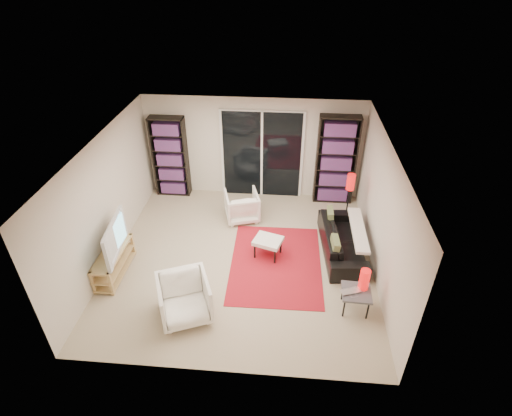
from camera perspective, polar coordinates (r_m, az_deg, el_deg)
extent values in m
plane|color=#C0AE8B|center=(7.90, -2.01, -7.18)|extent=(5.00, 5.00, 0.00)
cube|color=beige|center=(9.35, -0.37, 8.53)|extent=(5.00, 0.02, 2.40)
cube|color=beige|center=(5.29, -5.49, -14.88)|extent=(5.00, 0.02, 2.40)
cube|color=beige|center=(7.85, -20.62, 0.97)|extent=(0.02, 5.00, 2.40)
cube|color=beige|center=(7.33, 17.59, -0.82)|extent=(0.02, 5.00, 2.40)
cube|color=white|center=(6.59, -2.42, 8.86)|extent=(5.00, 5.00, 0.02)
cube|color=white|center=(9.37, 0.84, 7.58)|extent=(1.92, 0.06, 2.16)
cube|color=black|center=(9.34, 0.83, 7.48)|extent=(1.80, 0.02, 2.10)
cube|color=white|center=(9.33, 0.82, 7.46)|extent=(0.05, 0.02, 2.10)
cube|color=black|center=(9.67, -12.14, 7.15)|extent=(0.80, 0.30, 1.95)
cube|color=#9A1B7D|center=(9.65, -12.17, 7.10)|extent=(0.70, 0.22, 1.85)
cube|color=black|center=(9.30, 11.35, 6.69)|extent=(0.90, 0.30, 2.10)
cube|color=#9A1B7D|center=(9.29, 11.36, 6.64)|extent=(0.80, 0.22, 2.00)
cube|color=tan|center=(7.72, -19.93, -6.06)|extent=(0.38, 1.18, 0.04)
cube|color=tan|center=(7.86, -19.61, -7.36)|extent=(0.38, 1.18, 0.03)
cube|color=tan|center=(7.98, -19.36, -8.39)|extent=(0.38, 1.18, 0.04)
cube|color=tan|center=(7.57, -22.26, -9.90)|extent=(0.05, 0.05, 0.50)
cube|color=tan|center=(8.31, -19.25, -4.81)|extent=(0.05, 0.05, 0.50)
cube|color=tan|center=(7.44, -20.03, -10.20)|extent=(0.05, 0.05, 0.50)
cube|color=tan|center=(8.19, -17.20, -4.99)|extent=(0.05, 0.05, 0.50)
imported|color=black|center=(7.51, -20.29, -4.03)|extent=(0.27, 1.14, 0.65)
cube|color=#AC1522|center=(7.78, 2.85, -7.88)|extent=(1.75, 2.35, 0.01)
imported|color=black|center=(8.07, 12.22, -4.56)|extent=(0.87, 1.93, 0.55)
imported|color=white|center=(8.81, -2.04, 0.31)|extent=(0.87, 0.89, 0.66)
imported|color=white|center=(6.70, -10.19, -12.62)|extent=(1.05, 1.06, 0.75)
cube|color=white|center=(7.74, 1.73, -4.72)|extent=(0.63, 0.56, 0.08)
cylinder|color=black|center=(7.80, -0.19, -6.23)|extent=(0.04, 0.04, 0.32)
cylinder|color=black|center=(8.05, 0.75, -4.80)|extent=(0.04, 0.04, 0.32)
cylinder|color=black|center=(7.69, 2.70, -6.98)|extent=(0.04, 0.04, 0.32)
cylinder|color=black|center=(7.93, 3.56, -5.50)|extent=(0.04, 0.04, 0.32)
cube|color=#4C4D52|center=(6.89, 14.16, -11.60)|extent=(0.50, 0.50, 0.04)
cylinder|color=black|center=(6.86, 12.45, -13.77)|extent=(0.03, 0.03, 0.38)
cylinder|color=black|center=(7.13, 12.28, -11.54)|extent=(0.03, 0.03, 0.38)
cylinder|color=black|center=(6.92, 15.67, -13.89)|extent=(0.03, 0.03, 0.38)
cylinder|color=black|center=(7.18, 15.36, -11.67)|extent=(0.03, 0.03, 0.38)
imported|color=silver|center=(6.80, 13.53, -11.76)|extent=(0.39, 0.32, 0.03)
cylinder|color=red|center=(6.83, 15.22, -9.81)|extent=(0.17, 0.17, 0.38)
cylinder|color=black|center=(8.96, 12.51, -2.35)|extent=(0.19, 0.19, 0.03)
cylinder|color=black|center=(8.71, 12.87, 0.11)|extent=(0.03, 0.03, 0.95)
cylinder|color=red|center=(8.39, 13.39, 3.63)|extent=(0.17, 0.17, 0.34)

